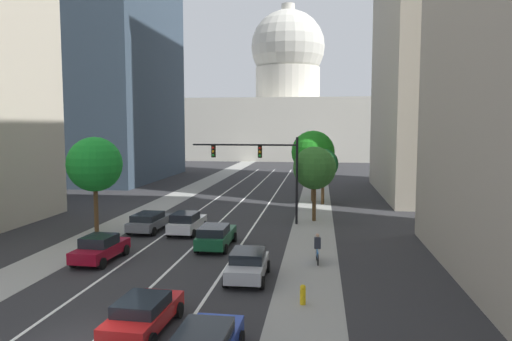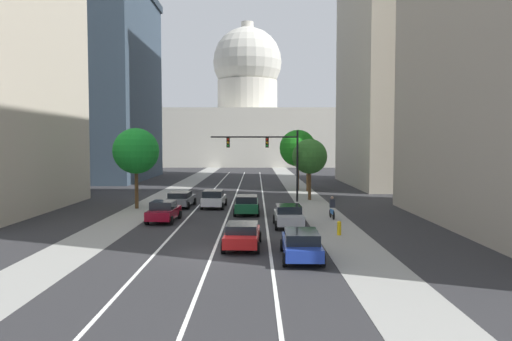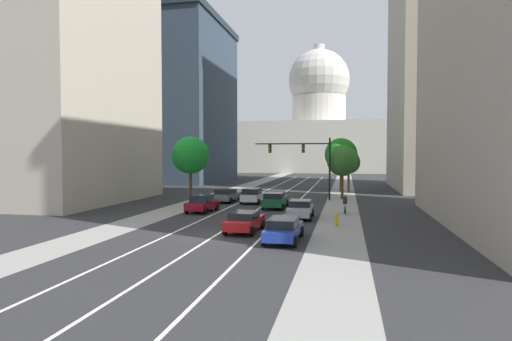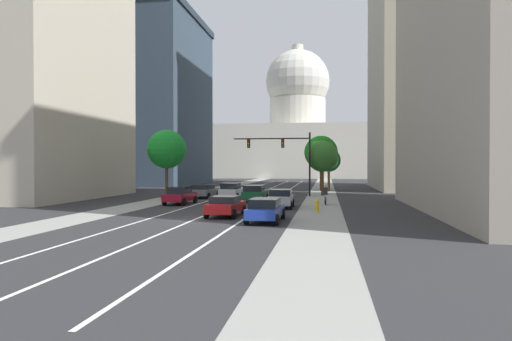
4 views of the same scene
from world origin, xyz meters
The scene contains 23 objects.
ground_plane centered at (0.00, 40.00, 0.00)m, with size 400.00×400.00×0.00m, color #2B2B2D.
sidewalk_left centered at (-7.64, 35.00, 0.01)m, with size 3.26×130.00×0.01m, color gray.
sidewalk_right centered at (7.64, 35.00, 0.01)m, with size 3.26×130.00×0.01m, color gray.
lane_stripe_left centered at (-3.00, 25.00, 0.01)m, with size 0.16×90.00×0.01m, color white.
lane_stripe_center centered at (0.00, 25.00, 0.01)m, with size 0.16×90.00×0.01m, color white.
lane_stripe_right centered at (3.00, 25.00, 0.01)m, with size 0.16×90.00×0.01m, color white.
office_tower_far_left centered at (-24.49, 51.92, 15.31)m, with size 19.43×25.45×30.55m.
office_tower_far_right centered at (24.16, 41.10, 25.68)m, with size 18.76×24.10×51.29m.
capitol_building centered at (0.00, 102.41, 12.01)m, with size 50.16×27.91×37.24m.
car_silver centered at (4.51, 8.18, 0.78)m, with size 2.08×4.07×1.47m.
car_red centered at (1.50, 1.44, 0.73)m, with size 2.15×4.37×1.37m.
car_gray centered at (-4.51, 18.38, 0.75)m, with size 2.28×4.87×1.40m.
car_green centered at (1.50, 14.13, 0.81)m, with size 2.05×4.71×1.56m.
car_blue centered at (4.50, -1.11, 0.76)m, with size 2.05×4.79×1.42m.
car_crimson centered at (-4.51, 10.26, 0.78)m, with size 2.14×4.31×1.54m.
car_white centered at (-1.51, 17.93, 0.82)m, with size 2.14×4.37×1.60m.
traffic_signal_mast centered at (3.64, 22.35, 4.97)m, with size 8.58×0.39×6.99m.
fire_hydrant centered at (7.45, 5.05, 0.46)m, with size 0.26×0.35×0.91m.
cyclist centered at (8.04, 11.60, 0.85)m, with size 0.38×1.70×1.72m.
street_tree_near_left centered at (-8.26, 17.40, 5.05)m, with size 4.02×4.02×7.08m.
street_tree_far_right centered at (8.43, 32.50, 4.06)m, with size 3.07×3.07×5.62m.
street_tree_near_right centered at (7.38, 34.33, 5.14)m, with size 4.49×4.49×7.40m.
street_tree_mid_right centered at (7.68, 23.87, 4.40)m, with size 3.55×3.55×6.20m.
Camera 3 is at (8.13, -26.38, 5.21)m, focal length 30.25 mm.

